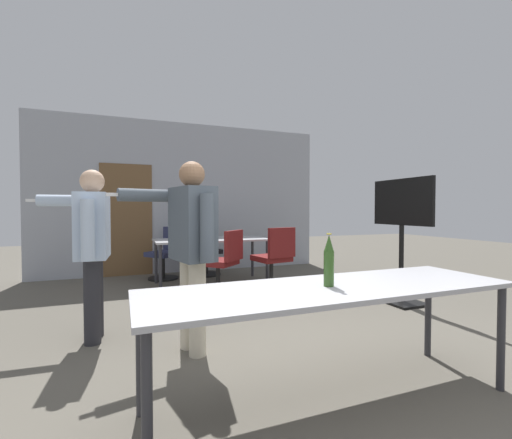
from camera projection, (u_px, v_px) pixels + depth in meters
name	position (u px, v px, depth m)	size (l,w,h in m)	color
ground_plane	(356.00, 432.00, 1.86)	(24.00, 24.00, 0.00)	#5B564C
back_wall	(185.00, 198.00, 6.70)	(5.49, 0.12, 2.89)	#A3A8B2
conference_table_near	(333.00, 295.00, 2.14)	(2.38, 0.71, 0.73)	#A8A8AD
conference_table_far	(211.00, 243.00, 5.60)	(1.82, 0.80, 0.73)	#A8A8AD
tv_screen	(402.00, 228.00, 4.42)	(0.44, 0.98, 1.61)	black
person_center_tall	(191.00, 239.00, 2.88)	(0.85, 0.66, 1.62)	beige
person_left_plaid	(91.00, 239.00, 3.15)	(0.74, 0.72, 1.58)	#28282D
office_chair_side_rolled	(223.00, 265.00, 4.84)	(0.68, 0.69, 0.92)	black
office_chair_near_pushed	(205.00, 252.00, 6.39)	(0.54, 0.59, 0.90)	black
office_chair_far_right	(274.00, 262.00, 4.96)	(0.54, 0.59, 0.96)	black
office_chair_mid_tucked	(166.00, 255.00, 6.03)	(0.69, 0.68, 0.90)	black
beer_bottle	(329.00, 261.00, 2.12)	(0.06, 0.06, 0.33)	#2D511E
drink_cup	(208.00, 236.00, 5.66)	(0.08, 0.08, 0.09)	#232328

